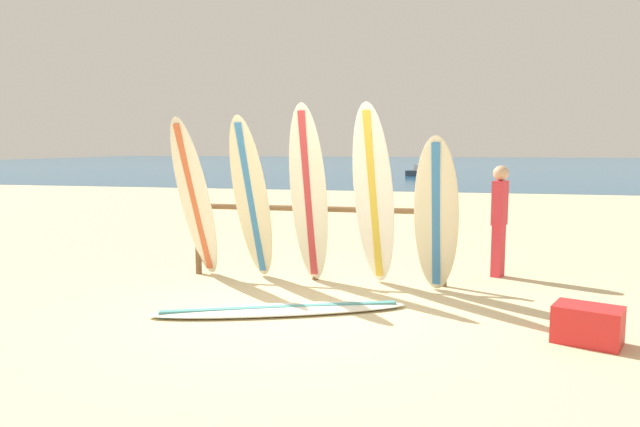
{
  "coord_description": "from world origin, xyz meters",
  "views": [
    {
      "loc": [
        1.64,
        -6.12,
        1.86
      ],
      "look_at": [
        -0.19,
        1.97,
        0.9
      ],
      "focal_mm": 32.66,
      "sensor_mm": 36.0,
      "label": 1
    }
  ],
  "objects_px": {
    "surfboard_leaning_far_left": "(195,199)",
    "surfboard_leaning_center": "(374,197)",
    "surfboard_leaning_center_left": "(309,195)",
    "beachgoer_standing": "(499,216)",
    "surfboard_leaning_left": "(252,201)",
    "surfboard_rack": "(315,225)",
    "surfboard_lying_on_sand": "(281,310)",
    "small_boat_offshore": "(422,172)",
    "surfboard_leaning_center_right": "(436,216)",
    "cooler_box": "(588,325)"
  },
  "relations": [
    {
      "from": "surfboard_leaning_far_left",
      "to": "surfboard_leaning_center",
      "type": "height_order",
      "value": "surfboard_leaning_center"
    },
    {
      "from": "surfboard_leaning_center",
      "to": "surfboard_leaning_center_left",
      "type": "bearing_deg",
      "value": 176.54
    },
    {
      "from": "beachgoer_standing",
      "to": "surfboard_leaning_center",
      "type": "bearing_deg",
      "value": -146.07
    },
    {
      "from": "surfboard_leaning_left",
      "to": "surfboard_leaning_center",
      "type": "distance_m",
      "value": 1.65
    },
    {
      "from": "surfboard_rack",
      "to": "surfboard_lying_on_sand",
      "type": "xyz_separation_m",
      "value": [
        -0.01,
        -1.68,
        -0.73
      ]
    },
    {
      "from": "beachgoer_standing",
      "to": "small_boat_offshore",
      "type": "distance_m",
      "value": 29.25
    },
    {
      "from": "surfboard_leaning_far_left",
      "to": "beachgoer_standing",
      "type": "xyz_separation_m",
      "value": [
        4.15,
        1.13,
        -0.25
      ]
    },
    {
      "from": "small_boat_offshore",
      "to": "surfboard_leaning_left",
      "type": "bearing_deg",
      "value": -91.41
    },
    {
      "from": "surfboard_leaning_center_right",
      "to": "small_boat_offshore",
      "type": "bearing_deg",
      "value": 93.21
    },
    {
      "from": "surfboard_leaning_left",
      "to": "surfboard_leaning_center_left",
      "type": "height_order",
      "value": "surfboard_leaning_center_left"
    },
    {
      "from": "surfboard_rack",
      "to": "cooler_box",
      "type": "xyz_separation_m",
      "value": [
        3.13,
        -2.01,
        -0.59
      ]
    },
    {
      "from": "beachgoer_standing",
      "to": "cooler_box",
      "type": "relative_size",
      "value": 2.66
    },
    {
      "from": "surfboard_rack",
      "to": "surfboard_leaning_left",
      "type": "relative_size",
      "value": 1.6
    },
    {
      "from": "small_boat_offshore",
      "to": "beachgoer_standing",
      "type": "bearing_deg",
      "value": -84.99
    },
    {
      "from": "surfboard_rack",
      "to": "surfboard_lying_on_sand",
      "type": "bearing_deg",
      "value": -90.24
    },
    {
      "from": "surfboard_leaning_center_left",
      "to": "surfboard_leaning_center_right",
      "type": "relative_size",
      "value": 1.21
    },
    {
      "from": "surfboard_rack",
      "to": "surfboard_leaning_center",
      "type": "height_order",
      "value": "surfboard_leaning_center"
    },
    {
      "from": "surfboard_leaning_left",
      "to": "surfboard_leaning_center",
      "type": "height_order",
      "value": "surfboard_leaning_center"
    },
    {
      "from": "surfboard_leaning_far_left",
      "to": "surfboard_leaning_center_left",
      "type": "bearing_deg",
      "value": 2.32
    },
    {
      "from": "surfboard_leaning_center",
      "to": "surfboard_leaning_center_right",
      "type": "height_order",
      "value": "surfboard_leaning_center"
    },
    {
      "from": "surfboard_leaning_far_left",
      "to": "small_boat_offshore",
      "type": "xyz_separation_m",
      "value": [
        1.59,
        30.25,
        -0.88
      ]
    },
    {
      "from": "surfboard_lying_on_sand",
      "to": "small_boat_offshore",
      "type": "height_order",
      "value": "small_boat_offshore"
    },
    {
      "from": "surfboard_leaning_center_right",
      "to": "cooler_box",
      "type": "distance_m",
      "value": 2.3
    },
    {
      "from": "surfboard_rack",
      "to": "surfboard_leaning_center_right",
      "type": "relative_size",
      "value": 1.81
    },
    {
      "from": "surfboard_rack",
      "to": "surfboard_leaning_center_left",
      "type": "relative_size",
      "value": 1.49
    },
    {
      "from": "surfboard_rack",
      "to": "small_boat_offshore",
      "type": "distance_m",
      "value": 29.91
    },
    {
      "from": "cooler_box",
      "to": "surfboard_leaning_center",
      "type": "bearing_deg",
      "value": 165.41
    },
    {
      "from": "surfboard_leaning_center_right",
      "to": "beachgoer_standing",
      "type": "xyz_separation_m",
      "value": [
        0.85,
        1.22,
        -0.12
      ]
    },
    {
      "from": "surfboard_leaning_center",
      "to": "surfboard_rack",
      "type": "bearing_deg",
      "value": 158.59
    },
    {
      "from": "surfboard_leaning_far_left",
      "to": "surfboard_leaning_center_left",
      "type": "height_order",
      "value": "surfboard_leaning_center_left"
    },
    {
      "from": "surfboard_rack",
      "to": "small_boat_offshore",
      "type": "bearing_deg",
      "value": 90.08
    },
    {
      "from": "surfboard_leaning_far_left",
      "to": "cooler_box",
      "type": "relative_size",
      "value": 3.78
    },
    {
      "from": "surfboard_leaning_center",
      "to": "small_boat_offshore",
      "type": "distance_m",
      "value": 30.27
    },
    {
      "from": "surfboard_leaning_center_right",
      "to": "beachgoer_standing",
      "type": "relative_size",
      "value": 1.26
    },
    {
      "from": "surfboard_leaning_far_left",
      "to": "surfboard_lying_on_sand",
      "type": "distance_m",
      "value": 2.37
    },
    {
      "from": "surfboard_rack",
      "to": "surfboard_leaning_center",
      "type": "distance_m",
      "value": 1.02
    },
    {
      "from": "surfboard_leaning_center",
      "to": "surfboard_lying_on_sand",
      "type": "bearing_deg",
      "value": -122.84
    },
    {
      "from": "surfboard_leaning_far_left",
      "to": "surfboard_leaning_center_right",
      "type": "xyz_separation_m",
      "value": [
        3.29,
        -0.09,
        -0.13
      ]
    },
    {
      "from": "surfboard_lying_on_sand",
      "to": "beachgoer_standing",
      "type": "xyz_separation_m",
      "value": [
        2.52,
        2.45,
        0.84
      ]
    },
    {
      "from": "surfboard_leaning_left",
      "to": "surfboard_leaning_far_left",
      "type": "bearing_deg",
      "value": 176.53
    },
    {
      "from": "surfboard_leaning_center",
      "to": "cooler_box",
      "type": "distance_m",
      "value": 3.0
    },
    {
      "from": "small_boat_offshore",
      "to": "surfboard_leaning_center_right",
      "type": "bearing_deg",
      "value": -86.79
    },
    {
      "from": "surfboard_leaning_far_left",
      "to": "beachgoer_standing",
      "type": "height_order",
      "value": "surfboard_leaning_far_left"
    },
    {
      "from": "surfboard_leaning_center",
      "to": "cooler_box",
      "type": "bearing_deg",
      "value": -36.3
    },
    {
      "from": "surfboard_leaning_left",
      "to": "surfboard_leaning_center_right",
      "type": "distance_m",
      "value": 2.45
    },
    {
      "from": "surfboard_lying_on_sand",
      "to": "surfboard_leaning_far_left",
      "type": "bearing_deg",
      "value": 140.79
    },
    {
      "from": "surfboard_lying_on_sand",
      "to": "beachgoer_standing",
      "type": "distance_m",
      "value": 3.62
    },
    {
      "from": "surfboard_rack",
      "to": "surfboard_lying_on_sand",
      "type": "relative_size",
      "value": 1.26
    },
    {
      "from": "surfboard_leaning_left",
      "to": "cooler_box",
      "type": "relative_size",
      "value": 3.79
    },
    {
      "from": "surfboard_leaning_far_left",
      "to": "surfboard_leaning_center_left",
      "type": "relative_size",
      "value": 0.93
    }
  ]
}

